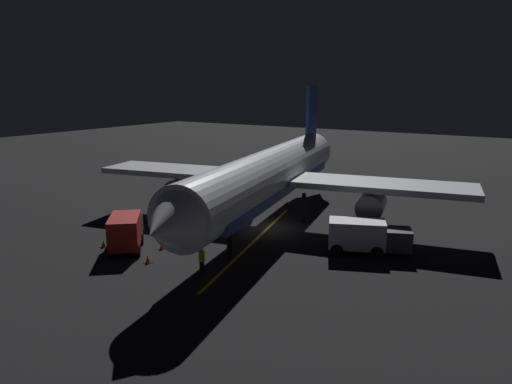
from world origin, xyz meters
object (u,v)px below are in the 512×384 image
(baggage_truck, at_px, (126,231))
(traffic_cone_under_wing, at_px, (103,244))
(ground_crew_worker, at_px, (202,261))
(traffic_cone_near_left, at_px, (162,246))
(airliner, at_px, (271,175))
(traffic_cone_near_right, at_px, (148,260))
(catering_truck, at_px, (365,237))

(baggage_truck, bearing_deg, traffic_cone_under_wing, 27.12)
(ground_crew_worker, relative_size, traffic_cone_under_wing, 3.16)
(traffic_cone_near_left, bearing_deg, ground_crew_worker, 159.33)
(airliner, xyz_separation_m, baggage_truck, (6.16, 10.82, -3.18))
(traffic_cone_under_wing, bearing_deg, airliner, -123.74)
(traffic_cone_under_wing, bearing_deg, ground_crew_worker, 179.71)
(airliner, bearing_deg, traffic_cone_under_wing, 56.26)
(baggage_truck, bearing_deg, ground_crew_worker, 173.64)
(baggage_truck, height_order, ground_crew_worker, baggage_truck)
(ground_crew_worker, relative_size, traffic_cone_near_right, 3.16)
(baggage_truck, distance_m, traffic_cone_under_wing, 2.11)
(catering_truck, relative_size, traffic_cone_under_wing, 11.16)
(ground_crew_worker, bearing_deg, catering_truck, -129.28)
(airliner, xyz_separation_m, traffic_cone_near_left, (3.74, 9.63, -4.24))
(traffic_cone_near_right, xyz_separation_m, traffic_cone_under_wing, (5.22, -0.60, 0.00))
(traffic_cone_near_right, bearing_deg, ground_crew_worker, -172.72)
(traffic_cone_near_left, bearing_deg, baggage_truck, 26.15)
(airliner, relative_size, ground_crew_worker, 21.36)
(catering_truck, xyz_separation_m, traffic_cone_near_right, (11.91, 9.86, -1.00))
(traffic_cone_near_left, bearing_deg, traffic_cone_near_right, 114.18)
(baggage_truck, height_order, traffic_cone_near_left, baggage_truck)
(airliner, height_order, ground_crew_worker, airliner)
(baggage_truck, bearing_deg, traffic_cone_near_left, -153.85)
(baggage_truck, bearing_deg, airliner, -119.65)
(baggage_truck, relative_size, catering_truck, 0.91)
(traffic_cone_near_left, distance_m, traffic_cone_near_right, 2.87)
(catering_truck, relative_size, traffic_cone_near_left, 11.16)
(catering_truck, xyz_separation_m, traffic_cone_near_left, (13.09, 7.24, -1.00))
(baggage_truck, xyz_separation_m, traffic_cone_near_left, (-2.42, -1.19, -1.06))
(traffic_cone_near_right, bearing_deg, traffic_cone_near_left, -65.82)
(baggage_truck, relative_size, ground_crew_worker, 3.23)
(airliner, height_order, baggage_truck, airliner)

